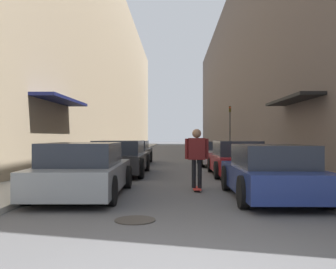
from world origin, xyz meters
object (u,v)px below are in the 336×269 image
Objects in this scene: skateboarder at (197,153)px; parked_car_left_0 at (84,171)px; parked_car_right_2 at (218,153)px; parked_car_right_1 at (236,159)px; parked_car_left_2 at (132,153)px; traffic_light at (230,124)px; parked_car_left_1 at (120,158)px; parked_car_right_0 at (270,173)px; manhole_cover at (135,220)px.

parked_car_left_0 is at bearing -161.22° from skateboarder.
parked_car_right_1 is at bearing -88.93° from parked_car_right_2.
parked_car_left_0 is 10.53m from parked_car_left_2.
skateboarder is 0.45× the size of traffic_light.
parked_car_left_1 is at bearing 123.04° from skateboarder.
parked_car_right_0 is at bearing -67.61° from parked_car_left_2.
skateboarder is at bearing -100.89° from traffic_light.
traffic_light is at bearing 67.13° from parked_car_left_1.
parked_car_right_2 is at bearing 91.07° from parked_car_right_1.
manhole_cover is (-2.84, -12.31, -0.59)m from parked_car_right_2.
parked_car_right_0 is at bearing -90.48° from parked_car_right_1.
parked_car_left_0 is 0.98× the size of parked_car_left_1.
skateboarder is (2.65, -4.08, 0.38)m from parked_car_left_1.
traffic_light reaches higher than parked_car_right_1.
parked_car_left_2 is 11.63m from traffic_light.
parked_car_right_1 is at bearing 68.41° from manhole_cover.
parked_car_right_1 is (4.46, 4.81, -0.01)m from parked_car_left_0.
parked_car_right_2 is at bearing -101.46° from traffic_light.
traffic_light is (6.45, 20.01, 1.76)m from parked_car_left_0.
parked_car_left_0 is 4.43m from parked_car_right_0.
skateboarder is (2.84, -9.58, 0.41)m from parked_car_left_2.
parked_car_left_2 is 1.12× the size of traffic_light.
parked_car_right_0 is at bearing -4.03° from parked_car_left_0.
parked_car_left_0 is at bearing -107.88° from traffic_light.
parked_car_left_2 is at bearing 128.25° from parked_car_right_1.
traffic_light reaches higher than parked_car_right_2.
parked_car_left_0 is 1.01× the size of parked_car_right_2.
parked_car_right_1 is at bearing -97.48° from traffic_light.
parked_car_right_1 reaches higher than parked_car_left_2.
skateboarder reaches higher than parked_car_right_2.
parked_car_left_1 is 4.88m from skateboarder.
parked_car_right_2 is 10.66m from traffic_light.
parked_car_left_1 is at bearing 88.49° from parked_car_left_0.
manhole_cover is 23.26m from traffic_light.
parked_car_left_1 is 7.78m from manhole_cover.
skateboarder reaches higher than parked_car_right_1.
parked_car_left_0 is 1.05× the size of parked_car_right_0.
parked_car_right_0 is at bearing -37.68° from skateboarder.
parked_car_right_0 is (4.46, -10.84, 0.01)m from parked_car_left_2.
parked_car_left_2 is at bearing 106.49° from skateboarder.
manhole_cover is at bearing -83.16° from parked_car_left_2.
skateboarder is 2.34× the size of manhole_cover.
skateboarder is at bearing 70.46° from manhole_cover.
parked_car_right_1 reaches higher than manhole_cover.
traffic_light is (6.32, 14.98, 1.74)m from parked_car_left_1.
parked_car_right_1 is 15.43m from traffic_light.
parked_car_left_1 is at bearing 128.74° from parked_car_right_0.
parked_car_right_0 is 20.50m from traffic_light.
parked_car_left_2 reaches higher than parked_car_right_2.
traffic_light is at bearing 55.56° from parked_car_left_2.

